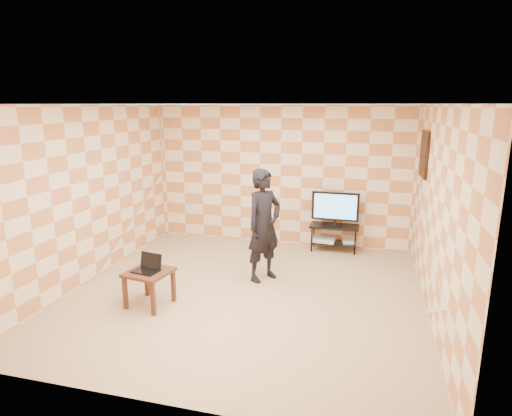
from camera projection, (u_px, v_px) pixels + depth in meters
The scene contains 14 objects.
floor at pixel (246, 293), 6.28m from camera, with size 5.00×5.00×0.00m, color tan.
wall_back at pixel (281, 176), 8.32m from camera, with size 5.00×0.02×2.70m, color beige.
wall_front at pixel (164, 268), 3.61m from camera, with size 5.00×0.02×2.70m, color beige.
wall_left at pixel (89, 195), 6.58m from camera, with size 0.02×5.00×2.70m, color beige.
wall_right at pixel (437, 215), 5.35m from camera, with size 0.02×5.00×2.70m, color beige.
ceiling at pixel (245, 104), 5.65m from camera, with size 5.00×5.00×0.02m, color white.
wall_art at pixel (424, 154), 6.68m from camera, with size 0.04×0.72×0.72m.
tv_stand at pixel (334, 232), 8.04m from camera, with size 0.90×0.41×0.50m.
tv at pixel (335, 207), 7.92m from camera, with size 0.87×0.17×0.63m.
dvd_player at pixel (324, 240), 8.11m from camera, with size 0.42×0.30×0.07m, color silver.
game_console at pixel (349, 242), 8.01m from camera, with size 0.24×0.17×0.05m, color silver.
side_table at pixel (149, 277), 5.82m from camera, with size 0.63×0.63×0.50m.
laptop at pixel (148, 267), 5.80m from camera, with size 0.38×0.33×0.23m.
person at pixel (264, 225), 6.60m from camera, with size 0.64×0.42×1.76m, color black.
Camera 1 is at (1.61, -5.59, 2.69)m, focal length 30.00 mm.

